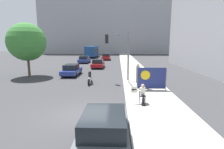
{
  "coord_description": "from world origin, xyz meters",
  "views": [
    {
      "loc": [
        1.75,
        -8.72,
        3.78
      ],
      "look_at": [
        1.31,
        4.39,
        1.47
      ],
      "focal_mm": 28.0,
      "sensor_mm": 36.0,
      "label": 1
    }
  ],
  "objects_px": {
    "seated_protester": "(142,93)",
    "motorcycle_on_road": "(90,78)",
    "car_on_road_nearest": "(72,70)",
    "car_on_road_far_lane": "(106,57)",
    "jogger_on_sidewalk": "(148,78)",
    "city_bus_on_road": "(92,51)",
    "traffic_light_pole": "(120,48)",
    "pedestrian_behind": "(138,73)",
    "parked_car_curbside": "(104,130)",
    "street_tree_near_curb": "(27,42)",
    "protest_banner": "(151,78)",
    "car_on_road_midblock": "(98,64)",
    "car_on_road_distant": "(84,59)"
  },
  "relations": [
    {
      "from": "jogger_on_sidewalk",
      "to": "traffic_light_pole",
      "type": "bearing_deg",
      "value": -36.38
    },
    {
      "from": "traffic_light_pole",
      "to": "motorcycle_on_road",
      "type": "height_order",
      "value": "traffic_light_pole"
    },
    {
      "from": "parked_car_curbside",
      "to": "car_on_road_nearest",
      "type": "relative_size",
      "value": 0.99
    },
    {
      "from": "parked_car_curbside",
      "to": "traffic_light_pole",
      "type": "bearing_deg",
      "value": 86.77
    },
    {
      "from": "car_on_road_midblock",
      "to": "city_bus_on_road",
      "type": "xyz_separation_m",
      "value": [
        -4.16,
        21.9,
        1.1
      ]
    },
    {
      "from": "parked_car_curbside",
      "to": "street_tree_near_curb",
      "type": "bearing_deg",
      "value": 125.4
    },
    {
      "from": "car_on_road_nearest",
      "to": "motorcycle_on_road",
      "type": "bearing_deg",
      "value": -56.34
    },
    {
      "from": "seated_protester",
      "to": "car_on_road_midblock",
      "type": "xyz_separation_m",
      "value": [
        -4.67,
        17.21,
        -0.11
      ]
    },
    {
      "from": "traffic_light_pole",
      "to": "city_bus_on_road",
      "type": "height_order",
      "value": "traffic_light_pole"
    },
    {
      "from": "traffic_light_pole",
      "to": "car_on_road_nearest",
      "type": "xyz_separation_m",
      "value": [
        -5.74,
        3.33,
        -2.71
      ]
    },
    {
      "from": "car_on_road_distant",
      "to": "car_on_road_far_lane",
      "type": "relative_size",
      "value": 1.04
    },
    {
      "from": "traffic_light_pole",
      "to": "parked_car_curbside",
      "type": "relative_size",
      "value": 1.16
    },
    {
      "from": "traffic_light_pole",
      "to": "car_on_road_midblock",
      "type": "distance_m",
      "value": 11.1
    },
    {
      "from": "car_on_road_nearest",
      "to": "street_tree_near_curb",
      "type": "bearing_deg",
      "value": -170.04
    },
    {
      "from": "protest_banner",
      "to": "car_on_road_nearest",
      "type": "relative_size",
      "value": 0.55
    },
    {
      "from": "pedestrian_behind",
      "to": "street_tree_near_curb",
      "type": "bearing_deg",
      "value": -6.43
    },
    {
      "from": "seated_protester",
      "to": "motorcycle_on_road",
      "type": "relative_size",
      "value": 0.57
    },
    {
      "from": "parked_car_curbside",
      "to": "city_bus_on_road",
      "type": "bearing_deg",
      "value": 98.91
    },
    {
      "from": "protest_banner",
      "to": "street_tree_near_curb",
      "type": "height_order",
      "value": "street_tree_near_curb"
    },
    {
      "from": "car_on_road_midblock",
      "to": "city_bus_on_road",
      "type": "bearing_deg",
      "value": 100.75
    },
    {
      "from": "car_on_road_nearest",
      "to": "car_on_road_distant",
      "type": "distance_m",
      "value": 14.23
    },
    {
      "from": "jogger_on_sidewalk",
      "to": "city_bus_on_road",
      "type": "relative_size",
      "value": 0.16
    },
    {
      "from": "jogger_on_sidewalk",
      "to": "city_bus_on_road",
      "type": "xyz_separation_m",
      "value": [
        -9.73,
        35.6,
        0.76
      ]
    },
    {
      "from": "seated_protester",
      "to": "street_tree_near_curb",
      "type": "distance_m",
      "value": 15.51
    },
    {
      "from": "jogger_on_sidewalk",
      "to": "parked_car_curbside",
      "type": "bearing_deg",
      "value": 90.5
    },
    {
      "from": "pedestrian_behind",
      "to": "city_bus_on_road",
      "type": "distance_m",
      "value": 34.48
    },
    {
      "from": "car_on_road_distant",
      "to": "seated_protester",
      "type": "bearing_deg",
      "value": -71.36
    },
    {
      "from": "pedestrian_behind",
      "to": "car_on_road_far_lane",
      "type": "bearing_deg",
      "value": -69.66
    },
    {
      "from": "seated_protester",
      "to": "protest_banner",
      "type": "relative_size",
      "value": 0.52
    },
    {
      "from": "car_on_road_nearest",
      "to": "car_on_road_far_lane",
      "type": "relative_size",
      "value": 0.96
    },
    {
      "from": "seated_protester",
      "to": "jogger_on_sidewalk",
      "type": "bearing_deg",
      "value": 75.38
    },
    {
      "from": "seated_protester",
      "to": "jogger_on_sidewalk",
      "type": "height_order",
      "value": "jogger_on_sidewalk"
    },
    {
      "from": "car_on_road_midblock",
      "to": "city_bus_on_road",
      "type": "height_order",
      "value": "city_bus_on_road"
    },
    {
      "from": "parked_car_curbside",
      "to": "protest_banner",
      "type": "bearing_deg",
      "value": 67.82
    },
    {
      "from": "traffic_light_pole",
      "to": "parked_car_curbside",
      "type": "bearing_deg",
      "value": -93.23
    },
    {
      "from": "seated_protester",
      "to": "car_on_road_nearest",
      "type": "relative_size",
      "value": 0.28
    },
    {
      "from": "jogger_on_sidewalk",
      "to": "pedestrian_behind",
      "type": "xyz_separation_m",
      "value": [
        -0.54,
        2.38,
        0.06
      ]
    },
    {
      "from": "traffic_light_pole",
      "to": "car_on_road_midblock",
      "type": "bearing_deg",
      "value": 107.95
    },
    {
      "from": "pedestrian_behind",
      "to": "car_on_road_distant",
      "type": "relative_size",
      "value": 0.4
    },
    {
      "from": "jogger_on_sidewalk",
      "to": "motorcycle_on_road",
      "type": "xyz_separation_m",
      "value": [
        -5.08,
        2.4,
        -0.5
      ]
    },
    {
      "from": "car_on_road_midblock",
      "to": "car_on_road_distant",
      "type": "height_order",
      "value": "car_on_road_distant"
    },
    {
      "from": "protest_banner",
      "to": "car_on_road_far_lane",
      "type": "bearing_deg",
      "value": 101.1
    },
    {
      "from": "protest_banner",
      "to": "car_on_road_distant",
      "type": "relative_size",
      "value": 0.51
    },
    {
      "from": "car_on_road_midblock",
      "to": "car_on_road_distant",
      "type": "relative_size",
      "value": 0.96
    },
    {
      "from": "seated_protester",
      "to": "city_bus_on_road",
      "type": "distance_m",
      "value": 40.1
    },
    {
      "from": "car_on_road_far_lane",
      "to": "motorcycle_on_road",
      "type": "relative_size",
      "value": 2.1
    },
    {
      "from": "car_on_road_nearest",
      "to": "car_on_road_midblock",
      "type": "height_order",
      "value": "car_on_road_midblock"
    },
    {
      "from": "pedestrian_behind",
      "to": "parked_car_curbside",
      "type": "bearing_deg",
      "value": 86.94
    },
    {
      "from": "traffic_light_pole",
      "to": "city_bus_on_road",
      "type": "xyz_separation_m",
      "value": [
        -7.48,
        32.14,
        -1.6
      ]
    },
    {
      "from": "traffic_light_pole",
      "to": "street_tree_near_curb",
      "type": "distance_m",
      "value": 10.83
    }
  ]
}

